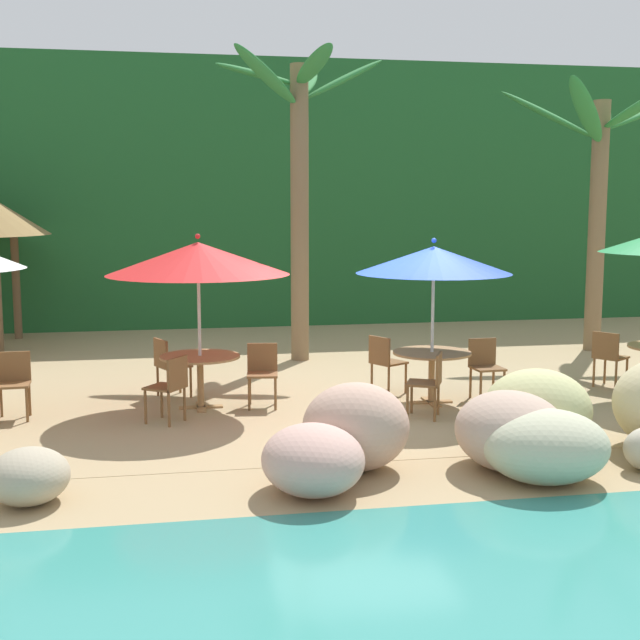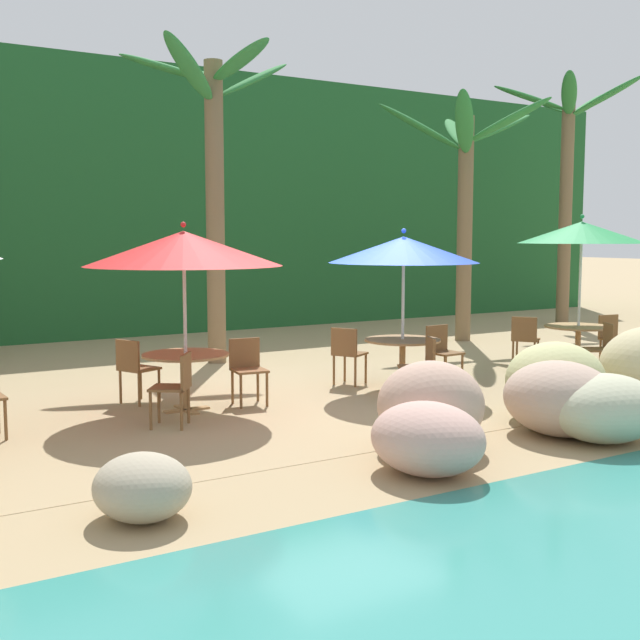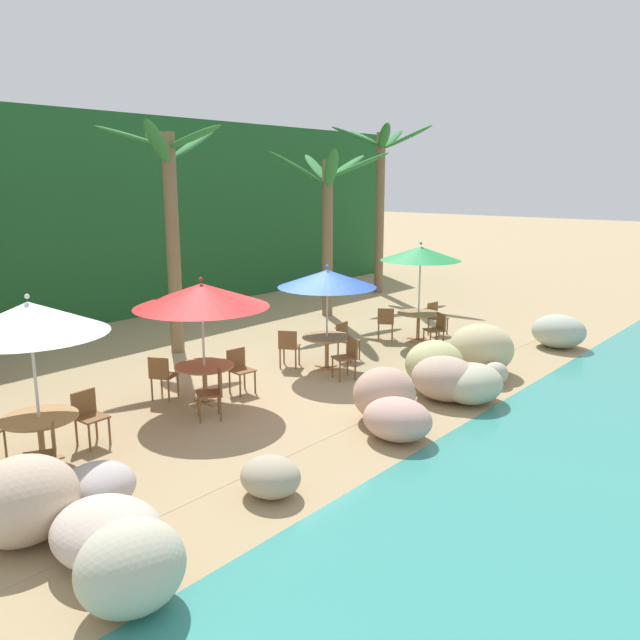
{
  "view_description": "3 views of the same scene",
  "coord_description": "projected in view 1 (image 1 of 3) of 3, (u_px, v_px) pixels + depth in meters",
  "views": [
    {
      "loc": [
        -2.66,
        -11.38,
        2.82
      ],
      "look_at": [
        -0.52,
        0.16,
        1.2
      ],
      "focal_mm": 47.92,
      "sensor_mm": 36.0,
      "label": 1
    },
    {
      "loc": [
        -5.92,
        -9.16,
        2.23
      ],
      "look_at": [
        -0.43,
        -0.17,
        1.11
      ],
      "focal_mm": 44.6,
      "sensor_mm": 36.0,
      "label": 2
    },
    {
      "loc": [
        -9.5,
        -8.87,
        4.14
      ],
      "look_at": [
        0.65,
        -0.19,
        1.19
      ],
      "focal_mm": 35.95,
      "sensor_mm": 36.0,
      "label": 3
    }
  ],
  "objects": [
    {
      "name": "chair_red_left",
      "position": [
        171.0,
        384.0,
        10.9
      ],
      "size": [
        0.59,
        0.59,
        0.87
      ],
      "color": "brown",
      "rests_on": "ground"
    },
    {
      "name": "ground_plane",
      "position": [
        359.0,
        405.0,
        11.95
      ],
      "size": [
        120.0,
        120.0,
        0.0
      ],
      "primitive_type": "plane",
      "color": "tan"
    },
    {
      "name": "chair_red_seaward",
      "position": [
        262.0,
        370.0,
        11.84
      ],
      "size": [
        0.47,
        0.48,
        0.87
      ],
      "color": "brown",
      "rests_on": "ground"
    },
    {
      "name": "chair_red_inland",
      "position": [
        168.0,
        363.0,
        12.34
      ],
      "size": [
        0.56,
        0.56,
        0.87
      ],
      "color": "brown",
      "rests_on": "ground"
    },
    {
      "name": "rock_seawall",
      "position": [
        371.0,
        432.0,
        8.97
      ],
      "size": [
        15.7,
        3.13,
        1.07
      ],
      "color": "#A9B7AA",
      "rests_on": "ground"
    },
    {
      "name": "chair_blue_inland",
      "position": [
        385.0,
        360.0,
        12.58
      ],
      "size": [
        0.58,
        0.58,
        0.87
      ],
      "color": "brown",
      "rests_on": "ground"
    },
    {
      "name": "dining_table_blue",
      "position": [
        432.0,
        360.0,
        11.98
      ],
      "size": [
        1.1,
        1.1,
        0.74
      ],
      "color": "#A37547",
      "rests_on": "ground"
    },
    {
      "name": "dining_table_red",
      "position": [
        200.0,
        364.0,
        11.69
      ],
      "size": [
        1.1,
        1.1,
        0.74
      ],
      "color": "#A37547",
      "rests_on": "ground"
    },
    {
      "name": "terrace_deck",
      "position": [
        359.0,
        405.0,
        11.95
      ],
      "size": [
        18.0,
        5.2,
        0.01
      ],
      "color": "tan",
      "rests_on": "ground"
    },
    {
      "name": "chair_blue_left",
      "position": [
        430.0,
        380.0,
        11.16
      ],
      "size": [
        0.57,
        0.56,
        0.87
      ],
      "color": "brown",
      "rests_on": "ground"
    },
    {
      "name": "umbrella_red",
      "position": [
        198.0,
        258.0,
        11.49
      ],
      "size": [
        2.48,
        2.48,
        2.4
      ],
      "color": "silver",
      "rests_on": "ground"
    },
    {
      "name": "palm_tree_third",
      "position": [
        601.0,
        174.0,
        15.95
      ],
      "size": [
        3.69,
        3.65,
        4.98
      ],
      "color": "brown",
      "rests_on": "ground"
    },
    {
      "name": "umbrella_blue",
      "position": [
        434.0,
        260.0,
        11.79
      ],
      "size": [
        2.16,
        2.16,
        2.33
      ],
      "color": "silver",
      "rests_on": "ground"
    },
    {
      "name": "chair_white_seaward",
      "position": [
        14.0,
        380.0,
        11.17
      ],
      "size": [
        0.44,
        0.45,
        0.87
      ],
      "color": "brown",
      "rests_on": "ground"
    },
    {
      "name": "chair_green_inland",
      "position": [
        608.0,
        355.0,
        13.0
      ],
      "size": [
        0.59,
        0.59,
        0.87
      ],
      "color": "brown",
      "rests_on": "ground"
    },
    {
      "name": "foliage_backdrop",
      "position": [
        274.0,
        195.0,
        20.3
      ],
      "size": [
        28.0,
        2.4,
        6.0
      ],
      "color": "#1E5628",
      "rests_on": "ground"
    },
    {
      "name": "chair_blue_seaward",
      "position": [
        485.0,
        364.0,
        12.28
      ],
      "size": [
        0.44,
        0.45,
        0.87
      ],
      "color": "brown",
      "rests_on": "ground"
    },
    {
      "name": "palm_tree_second",
      "position": [
        299.0,
        161.0,
        14.92
      ],
      "size": [
        3.06,
        3.15,
        5.38
      ],
      "color": "brown",
      "rests_on": "ground"
    }
  ]
}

